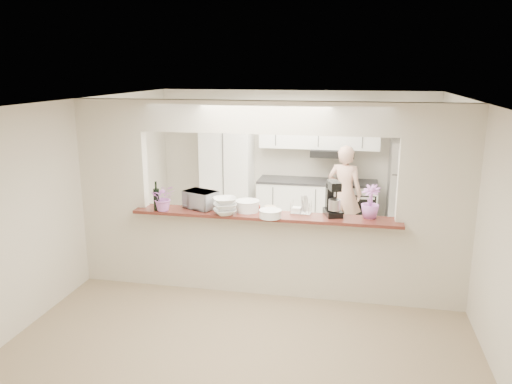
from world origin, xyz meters
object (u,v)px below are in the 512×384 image
(refrigerator, at_px, (411,190))
(toaster_oven, at_px, (200,200))
(stand_mixer, at_px, (333,200))
(person, at_px, (344,194))

(refrigerator, distance_m, toaster_oven, 3.93)
(toaster_oven, relative_size, stand_mixer, 0.95)
(person, bearing_deg, stand_mixer, 103.17)
(toaster_oven, height_order, stand_mixer, stand_mixer)
(toaster_oven, distance_m, person, 2.92)
(toaster_oven, bearing_deg, stand_mixer, 23.40)
(stand_mixer, relative_size, person, 0.27)
(refrigerator, xyz_separation_m, toaster_oven, (-2.92, -2.60, 0.36))
(refrigerator, height_order, stand_mixer, refrigerator)
(stand_mixer, xyz_separation_m, person, (0.10, 2.24, -0.47))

